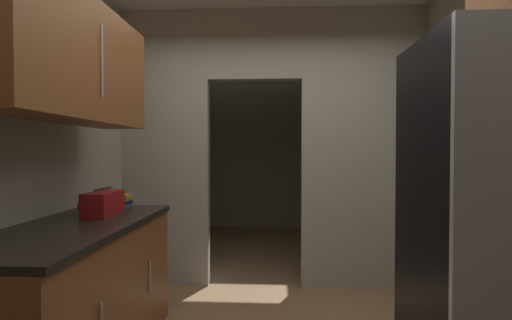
% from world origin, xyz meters
% --- Properties ---
extents(kitchen_partition, '(3.01, 0.12, 2.77)m').
position_xyz_m(kitchen_partition, '(0.05, 1.65, 1.49)').
color(kitchen_partition, '#ADA899').
rests_on(kitchen_partition, ground).
extents(adjoining_room_shell, '(3.01, 3.07, 2.77)m').
position_xyz_m(adjoining_room_shell, '(0.00, 3.66, 1.39)').
color(adjoining_room_shell, gray).
rests_on(adjoining_room_shell, ground).
extents(refrigerator, '(0.80, 0.72, 1.87)m').
position_xyz_m(refrigerator, '(1.11, -0.46, 0.93)').
color(refrigerator, black).
rests_on(refrigerator, ground).
extents(lower_cabinet_run, '(0.69, 1.70, 0.91)m').
position_xyz_m(lower_cabinet_run, '(-1.16, 0.02, 0.46)').
color(lower_cabinet_run, brown).
rests_on(lower_cabinet_run, ground).
extents(upper_cabinet_counterside, '(0.36, 1.53, 0.73)m').
position_xyz_m(upper_cabinet_counterside, '(-1.16, 0.02, 1.90)').
color(upper_cabinet_counterside, brown).
extents(boombox, '(0.18, 0.34, 0.19)m').
position_xyz_m(boombox, '(-1.13, 0.35, 1.00)').
color(boombox, maroon).
rests_on(boombox, lower_cabinet_run).
extents(book_stack, '(0.14, 0.17, 0.10)m').
position_xyz_m(book_stack, '(-1.15, 0.73, 0.96)').
color(book_stack, '#2D609E').
rests_on(book_stack, lower_cabinet_run).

